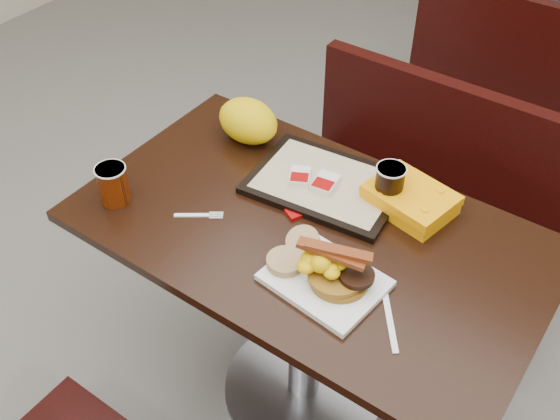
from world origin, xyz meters
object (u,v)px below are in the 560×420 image
Objects in this scene: fork at (192,215)px; paper_bag at (248,121)px; table_near at (306,320)px; pancake_stack at (339,277)px; knife at (390,322)px; hashbrown_sleeve_right at (325,184)px; bench_far_s at (530,58)px; coffee_cup_far at (389,183)px; clamshell at (410,200)px; coffee_cup_near at (113,185)px; tray at (326,184)px; bench_near_n at (414,196)px; hashbrown_sleeve_left at (300,176)px; platter at (325,280)px.

paper_bag is (-0.08, 0.35, 0.06)m from fork.
fork is at bearing -153.32° from table_near.
table_near is 6.40× the size of paper_bag.
knife is at bearing -9.82° from pancake_stack.
bench_far_s is at bearing 80.56° from hashbrown_sleeve_right.
table_near is 0.61m from paper_bag.
coffee_cup_far is (-0.20, 0.34, 0.07)m from knife.
clamshell is at bearing 10.94° from hashbrown_sleeve_right.
tray is at bearing 40.89° from coffee_cup_near.
clamshell is (0.45, 0.35, 0.03)m from fork.
coffee_cup_near reaches higher than knife.
coffee_cup_far reaches higher than bench_near_n.
bench_far_s is 13.80× the size of hashbrown_sleeve_left.
paper_bag is at bearing -168.46° from clamshell.
coffee_cup_far is (0.11, -0.50, 0.46)m from bench_near_n.
hashbrown_sleeve_right is 0.78× the size of coffee_cup_far.
bench_far_s is 2.08m from platter.
fork is 0.32× the size of tray.
bench_far_s is at bearing 58.55° from hashbrown_sleeve_left.
coffee_cup_far is (-0.01, 0.33, 0.06)m from platter.
tray is at bearing -91.81° from bench_far_s.
bench_far_s is at bearing 77.94° from paper_bag.
hashbrown_sleeve_left is (-0.28, 0.25, -0.00)m from pancake_stack.
coffee_cup_near is 1.37× the size of hashbrown_sleeve_right.
clamshell is at bearing 7.18° from tray.
coffee_cup_far is 0.07m from clamshell.
bench_far_s is at bearing 99.74° from platter.
tray is 0.07m from hashbrown_sleeve_left.
bench_near_n is 13.80× the size of hashbrown_sleeve_left.
bench_far_s is 2.11m from knife.
tray is 3.96× the size of coffee_cup_far.
hashbrown_sleeve_right reaches higher than platter.
bench_near_n is 0.93m from platter.
hashbrown_sleeve_right is (0.07, 0.01, 0.00)m from hashbrown_sleeve_left.
hashbrown_sleeve_left is at bearing 132.88° from table_near.
coffee_cup_far is (0.11, 0.20, 0.44)m from table_near.
platter is (0.13, -2.03, 0.40)m from bench_far_s.
hashbrown_sleeve_left reaches higher than knife.
bench_near_n is at bearing 104.90° from platter.
fork is at bearing -148.42° from hashbrown_sleeve_left.
knife is at bearing -69.97° from bench_near_n.
bench_far_s is at bearing 82.00° from tray.
bench_near_n is 0.98m from knife.
pancake_stack reaches higher than bench_near_n.
hashbrown_sleeve_left is 0.25m from coffee_cup_far.
bench_near_n is 9.24× the size of coffee_cup_near.
fork is (0.21, 0.07, -0.05)m from coffee_cup_near.
clamshell is at bearing 51.67° from table_near.
coffee_cup_far reaches higher than hashbrown_sleeve_right.
coffee_cup_far is at bearing -149.94° from clamshell.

